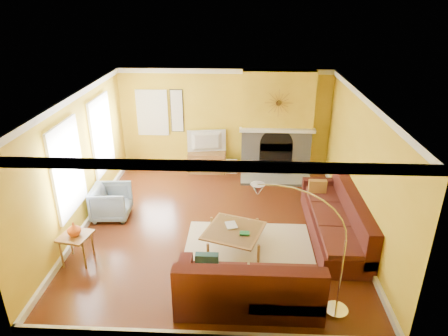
# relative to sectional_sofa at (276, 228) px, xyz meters

# --- Properties ---
(floor) EXTENTS (5.50, 6.00, 0.02)m
(floor) POSITION_rel_sectional_sofa_xyz_m (-1.13, 0.77, -0.46)
(floor) COLOR #602B14
(floor) RESTS_ON ground
(ceiling) EXTENTS (5.50, 6.00, 0.02)m
(ceiling) POSITION_rel_sectional_sofa_xyz_m (-1.13, 0.77, 2.26)
(ceiling) COLOR white
(ceiling) RESTS_ON ground
(wall_back) EXTENTS (5.50, 0.02, 2.70)m
(wall_back) POSITION_rel_sectional_sofa_xyz_m (-1.13, 3.78, 0.90)
(wall_back) COLOR gold
(wall_back) RESTS_ON ground
(wall_front) EXTENTS (5.50, 0.02, 2.70)m
(wall_front) POSITION_rel_sectional_sofa_xyz_m (-1.13, -2.24, 0.90)
(wall_front) COLOR gold
(wall_front) RESTS_ON ground
(wall_left) EXTENTS (0.02, 6.00, 2.70)m
(wall_left) POSITION_rel_sectional_sofa_xyz_m (-3.89, 0.77, 0.90)
(wall_left) COLOR gold
(wall_left) RESTS_ON ground
(wall_right) EXTENTS (0.02, 6.00, 2.70)m
(wall_right) POSITION_rel_sectional_sofa_xyz_m (1.63, 0.77, 0.90)
(wall_right) COLOR gold
(wall_right) RESTS_ON ground
(baseboard) EXTENTS (5.50, 6.00, 0.12)m
(baseboard) POSITION_rel_sectional_sofa_xyz_m (-1.13, 0.77, -0.39)
(baseboard) COLOR white
(baseboard) RESTS_ON floor
(crown_molding) EXTENTS (5.50, 6.00, 0.12)m
(crown_molding) POSITION_rel_sectional_sofa_xyz_m (-1.13, 0.77, 2.19)
(crown_molding) COLOR white
(crown_molding) RESTS_ON ceiling
(window_left_near) EXTENTS (0.06, 1.22, 1.72)m
(window_left_near) POSITION_rel_sectional_sofa_xyz_m (-3.85, 2.07, 1.05)
(window_left_near) COLOR white
(window_left_near) RESTS_ON wall_left
(window_left_far) EXTENTS (0.06, 1.22, 1.72)m
(window_left_far) POSITION_rel_sectional_sofa_xyz_m (-3.85, 0.17, 1.05)
(window_left_far) COLOR white
(window_left_far) RESTS_ON wall_left
(window_back) EXTENTS (0.82, 0.06, 1.22)m
(window_back) POSITION_rel_sectional_sofa_xyz_m (-3.03, 3.73, 1.10)
(window_back) COLOR white
(window_back) RESTS_ON wall_back
(wall_art) EXTENTS (0.34, 0.04, 1.14)m
(wall_art) POSITION_rel_sectional_sofa_xyz_m (-2.38, 3.74, 1.15)
(wall_art) COLOR white
(wall_art) RESTS_ON wall_back
(fireplace) EXTENTS (1.80, 0.40, 2.70)m
(fireplace) POSITION_rel_sectional_sofa_xyz_m (0.22, 3.57, 0.90)
(fireplace) COLOR gray
(fireplace) RESTS_ON floor
(mantel) EXTENTS (1.92, 0.22, 0.08)m
(mantel) POSITION_rel_sectional_sofa_xyz_m (0.22, 3.33, 0.80)
(mantel) COLOR white
(mantel) RESTS_ON fireplace
(hearth) EXTENTS (1.80, 0.70, 0.06)m
(hearth) POSITION_rel_sectional_sofa_xyz_m (0.22, 3.02, -0.42)
(hearth) COLOR gray
(hearth) RESTS_ON floor
(sunburst) EXTENTS (0.70, 0.04, 0.70)m
(sunburst) POSITION_rel_sectional_sofa_xyz_m (0.22, 3.34, 1.50)
(sunburst) COLOR olive
(sunburst) RESTS_ON fireplace
(rug) EXTENTS (2.40, 1.80, 0.02)m
(rug) POSITION_rel_sectional_sofa_xyz_m (-0.50, -0.03, -0.44)
(rug) COLOR beige
(rug) RESTS_ON floor
(sectional_sofa) EXTENTS (3.25, 3.86, 0.90)m
(sectional_sofa) POSITION_rel_sectional_sofa_xyz_m (0.00, 0.00, 0.00)
(sectional_sofa) COLOR #471916
(sectional_sofa) RESTS_ON floor
(coffee_table) EXTENTS (1.27, 1.27, 0.40)m
(coffee_table) POSITION_rel_sectional_sofa_xyz_m (-0.79, 0.01, -0.25)
(coffee_table) COLOR white
(coffee_table) RESTS_ON floor
(media_console) EXTENTS (1.00, 0.45, 0.55)m
(media_console) POSITION_rel_sectional_sofa_xyz_m (-1.59, 3.49, -0.17)
(media_console) COLOR olive
(media_console) RESTS_ON floor
(tv) EXTENTS (1.03, 0.29, 0.59)m
(tv) POSITION_rel_sectional_sofa_xyz_m (-1.59, 3.49, 0.39)
(tv) COLOR black
(tv) RESTS_ON media_console
(subwoofer) EXTENTS (0.30, 0.30, 0.30)m
(subwoofer) POSITION_rel_sectional_sofa_xyz_m (-0.93, 3.53, -0.30)
(subwoofer) COLOR white
(subwoofer) RESTS_ON floor
(armchair) EXTENTS (0.82, 0.80, 0.71)m
(armchair) POSITION_rel_sectional_sofa_xyz_m (-3.42, 1.02, -0.10)
(armchair) COLOR slate
(armchair) RESTS_ON floor
(side_table) EXTENTS (0.59, 0.59, 0.55)m
(side_table) POSITION_rel_sectional_sofa_xyz_m (-3.56, -0.55, -0.17)
(side_table) COLOR olive
(side_table) RESTS_ON floor
(vase) EXTENTS (0.31, 0.31, 0.25)m
(vase) POSITION_rel_sectional_sofa_xyz_m (-3.56, -0.55, 0.22)
(vase) COLOR #D8591E
(vase) RESTS_ON side_table
(book) EXTENTS (0.26, 0.31, 0.03)m
(book) POSITION_rel_sectional_sofa_xyz_m (-0.94, 0.11, -0.04)
(book) COLOR white
(book) RESTS_ON coffee_table
(arc_lamp) EXTENTS (1.35, 0.36, 2.12)m
(arc_lamp) POSITION_rel_sectional_sofa_xyz_m (0.23, -1.60, 0.61)
(arc_lamp) COLOR silver
(arc_lamp) RESTS_ON floor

